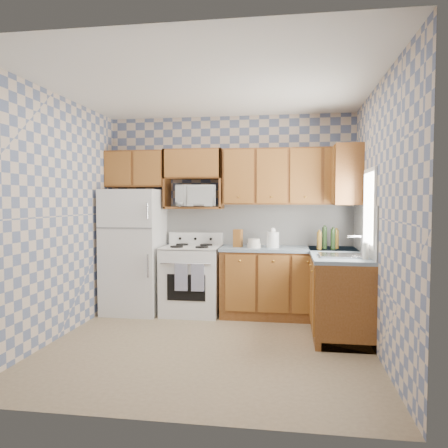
{
  "coord_description": "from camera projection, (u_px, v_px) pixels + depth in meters",
  "views": [
    {
      "loc": [
        0.84,
        -4.44,
        1.53
      ],
      "look_at": [
        0.05,
        0.75,
        1.25
      ],
      "focal_mm": 35.0,
      "sensor_mm": 36.0,
      "label": 1
    }
  ],
  "objects": [
    {
      "name": "dish_towel_right",
      "position": [
        198.0,
        278.0,
        5.53
      ],
      "size": [
        0.16,
        0.02,
        0.35
      ],
      "primitive_type": "cube",
      "color": "navy",
      "rests_on": "stove_body"
    },
    {
      "name": "backsplash_right",
      "position": [
        364.0,
        229.0,
        5.06
      ],
      "size": [
        0.02,
        1.6,
        0.56
      ],
      "primitive_type": "cube",
      "color": "silver",
      "rests_on": "right_wall"
    },
    {
      "name": "microwave",
      "position": [
        195.0,
        196.0,
        5.95
      ],
      "size": [
        0.6,
        0.47,
        0.29
      ],
      "primitive_type": "imported",
      "rotation": [
        0.0,
        0.0,
        0.23
      ],
      "color": "white",
      "rests_on": "microwave_shelf"
    },
    {
      "name": "bottle_0",
      "position": [
        324.0,
        238.0,
        5.53
      ],
      "size": [
        0.06,
        0.06,
        0.28
      ],
      "primitive_type": "cylinder",
      "color": "black",
      "rests_on": "countertop_back"
    },
    {
      "name": "backguard",
      "position": [
        196.0,
        238.0,
        6.14
      ],
      "size": [
        0.76,
        0.08,
        0.17
      ],
      "primitive_type": "cube",
      "color": "white",
      "rests_on": "cooktop"
    },
    {
      "name": "countertop_back",
      "position": [
        289.0,
        249.0,
        5.7
      ],
      "size": [
        1.77,
        0.63,
        0.04
      ],
      "primitive_type": "cube",
      "color": "slate",
      "rests_on": "base_cabinets_back"
    },
    {
      "name": "countertop_right",
      "position": [
        338.0,
        254.0,
        5.12
      ],
      "size": [
        0.63,
        1.6,
        0.04
      ],
      "primitive_type": "cube",
      "color": "slate",
      "rests_on": "base_cabinets_right"
    },
    {
      "name": "window",
      "position": [
        369.0,
        208.0,
        4.71
      ],
      "size": [
        0.02,
        0.66,
        0.86
      ],
      "primitive_type": "cube",
      "color": "silver",
      "rests_on": "right_wall"
    },
    {
      "name": "electric_kettle",
      "position": [
        273.0,
        240.0,
        5.67
      ],
      "size": [
        0.16,
        0.16,
        0.2
      ],
      "primitive_type": "cylinder",
      "color": "white",
      "rests_on": "countertop_back"
    },
    {
      "name": "back_wall",
      "position": [
        230.0,
        214.0,
        6.1
      ],
      "size": [
        3.4,
        0.02,
        2.7
      ],
      "primitive_type": "cube",
      "color": "slate",
      "rests_on": "ground"
    },
    {
      "name": "bottle_1",
      "position": [
        333.0,
        239.0,
        5.45
      ],
      "size": [
        0.06,
        0.06,
        0.26
      ],
      "primitive_type": "cylinder",
      "color": "black",
      "rests_on": "countertop_back"
    },
    {
      "name": "backsplash_back",
      "position": [
        258.0,
        225.0,
        6.04
      ],
      "size": [
        2.6,
        0.02,
        0.56
      ],
      "primitive_type": "cube",
      "color": "silver",
      "rests_on": "back_wall"
    },
    {
      "name": "upper_cabinets_right",
      "position": [
        346.0,
        175.0,
        5.5
      ],
      "size": [
        0.33,
        0.7,
        0.74
      ],
      "primitive_type": "cube",
      "color": "#5F3313",
      "rests_on": "right_wall"
    },
    {
      "name": "cooktop",
      "position": [
        192.0,
        247.0,
        5.87
      ],
      "size": [
        0.76,
        0.65,
        0.02
      ],
      "primitive_type": "cube",
      "color": "silver",
      "rests_on": "stove_body"
    },
    {
      "name": "upper_cabinets_back",
      "position": [
        289.0,
        177.0,
        5.79
      ],
      "size": [
        1.75,
        0.33,
        0.74
      ],
      "primitive_type": "cube",
      "color": "#5F3313",
      "rests_on": "back_wall"
    },
    {
      "name": "soap_bottle",
      "position": [
        366.0,
        251.0,
        4.54
      ],
      "size": [
        0.06,
        0.06,
        0.17
      ],
      "primitive_type": "cylinder",
      "color": "silver",
      "rests_on": "countertop_right"
    },
    {
      "name": "food_containers",
      "position": [
        254.0,
        243.0,
        5.66
      ],
      "size": [
        0.17,
        0.17,
        0.12
      ],
      "primitive_type": null,
      "color": "silver",
      "rests_on": "countertop_back"
    },
    {
      "name": "floor",
      "position": [
        209.0,
        346.0,
        4.59
      ],
      "size": [
        3.4,
        3.4,
        0.0
      ],
      "primitive_type": "plane",
      "color": "#7E694D",
      "rests_on": "ground"
    },
    {
      "name": "sink",
      "position": [
        342.0,
        256.0,
        4.78
      ],
      "size": [
        0.48,
        0.4,
        0.03
      ],
      "primitive_type": "cube",
      "color": "#B7B7BC",
      "rests_on": "countertop_right"
    },
    {
      "name": "right_wall",
      "position": [
        379.0,
        219.0,
        4.27
      ],
      "size": [
        0.02,
        3.2,
        2.7
      ],
      "primitive_type": "cube",
      "color": "slate",
      "rests_on": "ground"
    },
    {
      "name": "microwave_shelf",
      "position": [
        194.0,
        208.0,
        6.0
      ],
      "size": [
        0.8,
        0.33,
        0.03
      ],
      "primitive_type": "cube",
      "color": "#5F3313",
      "rests_on": "back_wall"
    },
    {
      "name": "refrigerator",
      "position": [
        134.0,
        251.0,
        5.97
      ],
      "size": [
        0.75,
        0.7,
        1.68
      ],
      "primitive_type": "cube",
      "color": "white",
      "rests_on": "floor"
    },
    {
      "name": "stove_body",
      "position": [
        192.0,
        281.0,
        5.9
      ],
      "size": [
        0.76,
        0.65,
        0.9
      ],
      "primitive_type": "cube",
      "color": "white",
      "rests_on": "floor"
    },
    {
      "name": "upper_cabinets_fridge",
      "position": [
        137.0,
        169.0,
        6.1
      ],
      "size": [
        0.82,
        0.33,
        0.5
      ],
      "primitive_type": "cube",
      "color": "#5F3313",
      "rests_on": "back_wall"
    },
    {
      "name": "knife_block",
      "position": [
        238.0,
        238.0,
        5.77
      ],
      "size": [
        0.12,
        0.12,
        0.23
      ],
      "primitive_type": "cube",
      "rotation": [
        0.0,
        0.0,
        -0.18
      ],
      "color": "brown",
      "rests_on": "countertop_back"
    },
    {
      "name": "bottle_3",
      "position": [
        319.0,
        241.0,
        5.46
      ],
      "size": [
        0.06,
        0.06,
        0.22
      ],
      "primitive_type": "cylinder",
      "color": "brown",
      "rests_on": "countertop_back"
    },
    {
      "name": "dish_towel_left",
      "position": [
        181.0,
        277.0,
        5.56
      ],
      "size": [
        0.16,
        0.02,
        0.35
      ],
      "primitive_type": "cube",
      "color": "navy",
      "rests_on": "stove_body"
    },
    {
      "name": "base_cabinets_back",
      "position": [
        289.0,
        284.0,
        5.73
      ],
      "size": [
        1.75,
        0.6,
        0.88
      ],
      "primitive_type": "cube",
      "color": "#5F3313",
      "rests_on": "floor"
    },
    {
      "name": "bottle_2",
      "position": [
        336.0,
        239.0,
        5.55
      ],
      "size": [
        0.06,
        0.06,
        0.24
      ],
      "primitive_type": "cylinder",
      "color": "brown",
      "rests_on": "countertop_back"
    },
    {
      "name": "base_cabinets_right",
      "position": [
        338.0,
        293.0,
        5.15
      ],
      "size": [
        0.6,
        1.6,
        0.88
      ],
      "primitive_type": "cube",
      "color": "#5F3313",
      "rests_on": "floor"
    }
  ]
}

